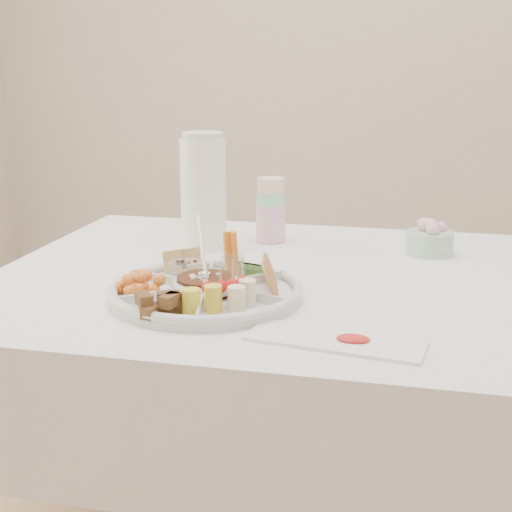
# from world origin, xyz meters

# --- Properties ---
(wall_back) EXTENTS (4.00, 0.02, 2.70)m
(wall_back) POSITION_xyz_m (0.00, 2.00, 1.35)
(wall_back) COLOR beige
(wall_back) RESTS_ON ground
(dining_table) EXTENTS (1.52, 1.02, 0.76)m
(dining_table) POSITION_xyz_m (0.00, 0.00, 0.38)
(dining_table) COLOR white
(dining_table) RESTS_ON floor
(party_tray) EXTENTS (0.48, 0.48, 0.04)m
(party_tray) POSITION_xyz_m (-0.23, -0.19, 0.78)
(party_tray) COLOR silver
(party_tray) RESTS_ON dining_table
(bean_dip) EXTENTS (0.15, 0.15, 0.04)m
(bean_dip) POSITION_xyz_m (-0.23, -0.19, 0.79)
(bean_dip) COLOR #49231A
(bean_dip) RESTS_ON party_tray
(tortillas) EXTENTS (0.13, 0.13, 0.06)m
(tortillas) POSITION_xyz_m (-0.11, -0.17, 0.80)
(tortillas) COLOR #B7682F
(tortillas) RESTS_ON party_tray
(carrot_cucumber) EXTENTS (0.13, 0.13, 0.09)m
(carrot_cucumber) POSITION_xyz_m (-0.19, -0.07, 0.82)
(carrot_cucumber) COLOR orange
(carrot_cucumber) RESTS_ON party_tray
(pita_raisins) EXTENTS (0.13, 0.13, 0.05)m
(pita_raisins) POSITION_xyz_m (-0.32, -0.10, 0.80)
(pita_raisins) COLOR #E5C15D
(pita_raisins) RESTS_ON party_tray
(cherries) EXTENTS (0.14, 0.14, 0.04)m
(cherries) POSITION_xyz_m (-0.36, -0.22, 0.79)
(cherries) COLOR #FB8D3F
(cherries) RESTS_ON party_tray
(granola_chunks) EXTENTS (0.14, 0.14, 0.05)m
(granola_chunks) POSITION_xyz_m (-0.27, -0.32, 0.79)
(granola_chunks) COLOR #452B10
(granola_chunks) RESTS_ON party_tray
(banana_tomato) EXTENTS (0.14, 0.14, 0.09)m
(banana_tomato) POSITION_xyz_m (-0.15, -0.29, 0.82)
(banana_tomato) COLOR #DCC274
(banana_tomato) RESTS_ON party_tray
(cup_stack) EXTENTS (0.08, 0.08, 0.21)m
(cup_stack) POSITION_xyz_m (-0.20, 0.30, 0.86)
(cup_stack) COLOR #B5C8B2
(cup_stack) RESTS_ON dining_table
(thermos) EXTENTS (0.14, 0.14, 0.30)m
(thermos) POSITION_xyz_m (-0.35, 0.19, 0.91)
(thermos) COLOR white
(thermos) RESTS_ON dining_table
(flower_bowl) EXTENTS (0.13, 0.13, 0.09)m
(flower_bowl) POSITION_xyz_m (0.21, 0.26, 0.80)
(flower_bowl) COLOR #A7D4BD
(flower_bowl) RESTS_ON dining_table
(placemat) EXTENTS (0.31, 0.14, 0.01)m
(placemat) POSITION_xyz_m (0.05, -0.36, 0.76)
(placemat) COLOR white
(placemat) RESTS_ON dining_table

